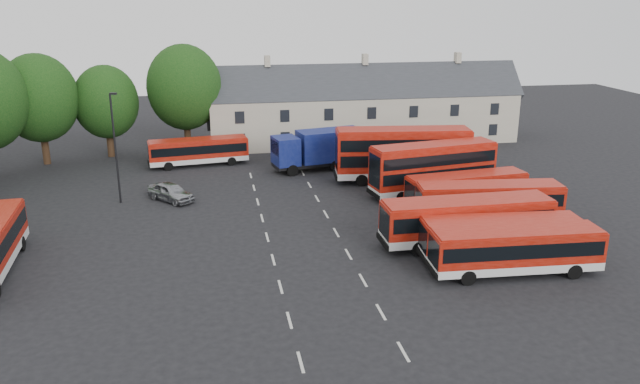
# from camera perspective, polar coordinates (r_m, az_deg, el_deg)

# --- Properties ---
(ground) EXTENTS (140.00, 140.00, 0.00)m
(ground) POSITION_cam_1_polar(r_m,az_deg,el_deg) (42.57, -4.59, -5.12)
(ground) COLOR black
(ground) RESTS_ON ground
(lane_markings) EXTENTS (5.15, 33.80, 0.01)m
(lane_markings) POSITION_cam_1_polar(r_m,az_deg,el_deg) (44.68, -1.66, -3.93)
(lane_markings) COLOR beige
(lane_markings) RESTS_ON ground
(treeline) EXTENTS (29.92, 32.59, 12.01)m
(treeline) POSITION_cam_1_polar(r_m,az_deg,el_deg) (61.70, -26.40, 6.73)
(treeline) COLOR black
(treeline) RESTS_ON ground
(terrace_houses) EXTENTS (35.70, 7.13, 10.06)m
(terrace_houses) POSITION_cam_1_polar(r_m,az_deg,el_deg) (72.41, 4.04, 7.60)
(terrace_houses) COLOR beige
(terrace_houses) RESTS_ON ground
(bus_row_a) EXTENTS (10.49, 2.92, 2.94)m
(bus_row_a) POSITION_cam_1_polar(r_m,az_deg,el_deg) (39.73, 17.50, -4.88)
(bus_row_a) COLOR silver
(bus_row_a) RESTS_ON ground
(bus_row_b) EXTENTS (10.36, 3.15, 2.89)m
(bus_row_b) POSITION_cam_1_polar(r_m,az_deg,el_deg) (41.51, 16.21, -3.82)
(bus_row_b) COLOR silver
(bus_row_b) RESTS_ON ground
(bus_row_c) EXTENTS (11.65, 2.77, 3.29)m
(bus_row_c) POSITION_cam_1_polar(r_m,az_deg,el_deg) (43.35, 13.29, -2.32)
(bus_row_c) COLOR silver
(bus_row_c) RESTS_ON ground
(bus_row_d) EXTENTS (10.93, 3.61, 3.03)m
(bus_row_d) POSITION_cam_1_polar(r_m,az_deg,el_deg) (48.16, 15.21, -0.65)
(bus_row_d) COLOR silver
(bus_row_d) RESTS_ON ground
(bus_row_e) EXTENTS (10.07, 3.35, 2.79)m
(bus_row_e) POSITION_cam_1_polar(r_m,az_deg,el_deg) (51.19, 13.24, 0.41)
(bus_row_e) COLOR silver
(bus_row_e) RESTS_ON ground
(bus_dd_south) EXTENTS (11.14, 4.22, 4.46)m
(bus_dd_south) POSITION_cam_1_polar(r_m,az_deg,el_deg) (53.69, 10.29, 2.36)
(bus_dd_south) COLOR silver
(bus_dd_south) RESTS_ON ground
(bus_dd_north) EXTENTS (12.30, 4.14, 4.95)m
(bus_dd_north) POSITION_cam_1_polar(r_m,az_deg,el_deg) (57.05, 7.57, 3.68)
(bus_dd_north) COLOR silver
(bus_dd_north) RESTS_ON ground
(bus_north) EXTENTS (9.90, 3.50, 2.74)m
(bus_north) POSITION_cam_1_polar(r_m,az_deg,el_deg) (63.44, -11.05, 3.83)
(bus_north) COLOR silver
(bus_north) RESTS_ON ground
(box_truck) EXTENTS (9.15, 4.47, 3.84)m
(box_truck) POSITION_cam_1_polar(r_m,az_deg,el_deg) (60.75, -0.08, 4.05)
(box_truck) COLOR black
(box_truck) RESTS_ON ground
(silver_car) EXTENTS (4.36, 4.53, 1.53)m
(silver_car) POSITION_cam_1_polar(r_m,az_deg,el_deg) (53.18, -13.48, 0.01)
(silver_car) COLOR #9A9CA1
(silver_car) RESTS_ON ground
(lamppost) EXTENTS (0.63, 0.33, 9.08)m
(lamppost) POSITION_cam_1_polar(r_m,az_deg,el_deg) (52.77, -18.21, 4.07)
(lamppost) COLOR black
(lamppost) RESTS_ON ground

